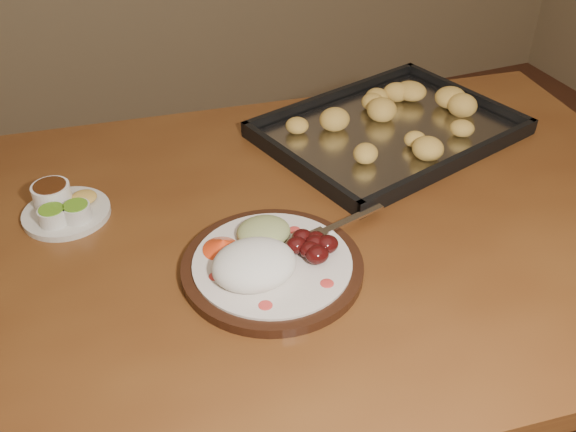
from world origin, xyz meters
name	(u,v)px	position (x,y,z in m)	size (l,w,h in m)	color
dining_table	(268,273)	(-0.13, 0.25, 0.65)	(1.59, 1.06, 0.75)	brown
dinner_plate	(268,261)	(-0.16, 0.15, 0.77)	(0.36, 0.28, 0.06)	black
condiment_saucer	(63,207)	(-0.43, 0.42, 0.77)	(0.15, 0.15, 0.05)	beige
baking_tray	(389,128)	(0.22, 0.45, 0.77)	(0.57, 0.48, 0.05)	black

